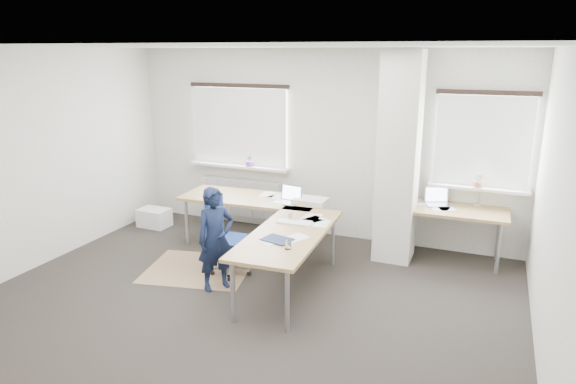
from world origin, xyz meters
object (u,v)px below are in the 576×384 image
at_px(desk_main, 271,216).
at_px(person, 216,239).
at_px(desk_side, 453,212).
at_px(task_chair, 228,252).

distance_m(desk_main, person, 0.93).
relative_size(desk_side, person, 1.12).
height_order(desk_main, desk_side, desk_side).
xyz_separation_m(desk_main, task_chair, (-0.41, -0.43, -0.41)).
bearing_deg(person, desk_main, 16.88).
distance_m(desk_side, task_chair, 3.03).
height_order(desk_main, person, person).
height_order(desk_side, task_chair, desk_side).
xyz_separation_m(desk_side, task_chair, (-2.59, -1.52, -0.41)).
bearing_deg(desk_main, task_chair, -136.77).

